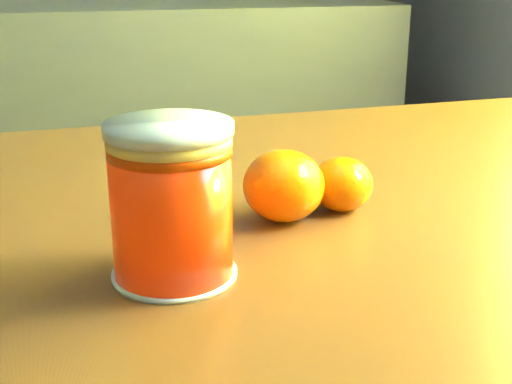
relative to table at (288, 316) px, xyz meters
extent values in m
cube|color=brown|center=(0.00, 0.00, 0.08)|extent=(1.14, 0.83, 0.04)
cylinder|color=#502914|center=(0.46, 0.35, -0.33)|extent=(0.05, 0.05, 0.77)
cylinder|color=#FA2D05|center=(-0.12, -0.10, 0.15)|extent=(0.09, 0.09, 0.10)
cylinder|color=#FFD468|center=(-0.12, -0.10, 0.21)|extent=(0.09, 0.09, 0.01)
cylinder|color=silver|center=(-0.12, -0.10, 0.21)|extent=(0.09, 0.09, 0.01)
ellipsoid|color=orange|center=(-0.01, -0.01, 0.14)|extent=(0.08, 0.08, 0.06)
ellipsoid|color=orange|center=(0.05, 0.00, 0.13)|extent=(0.07, 0.07, 0.05)
camera|label=1|loc=(-0.17, -0.58, 0.33)|focal=50.00mm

